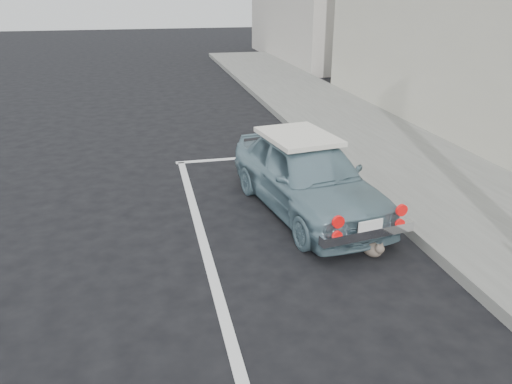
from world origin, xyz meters
TOP-DOWN VIEW (x-y plane):
  - pline_front at (0.50, 6.50)m, footprint 3.00×0.12m
  - pline_side at (-0.90, 3.00)m, footprint 0.12×7.00m
  - retro_coupe at (0.74, 3.87)m, footprint 1.81×3.47m
  - cat at (1.11, 2.37)m, footprint 0.28×0.44m

SIDE VIEW (x-z plane):
  - pline_front at x=0.50m, z-range 0.00..0.01m
  - pline_side at x=-0.90m, z-range 0.00..0.01m
  - cat at x=1.11m, z-range -0.01..0.23m
  - retro_coupe at x=0.74m, z-range 0.01..1.13m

